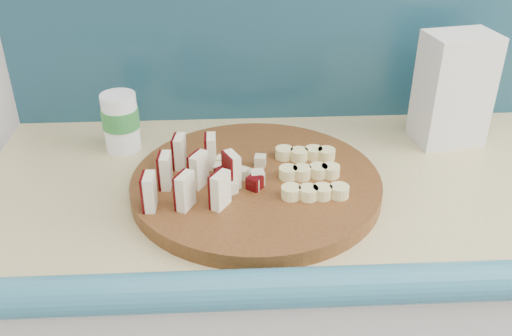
{
  "coord_description": "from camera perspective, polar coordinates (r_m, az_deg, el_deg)",
  "views": [
    {
      "loc": [
        -0.52,
        0.58,
        1.47
      ],
      "look_at": [
        -0.48,
        1.46,
        0.96
      ],
      "focal_mm": 40.0,
      "sensor_mm": 36.0,
      "label": 1
    }
  ],
  "objects": [
    {
      "name": "canister",
      "position": [
        1.19,
        -13.37,
        4.59
      ],
      "size": [
        0.08,
        0.08,
        0.12
      ],
      "rotation": [
        0.0,
        0.0,
        0.24
      ],
      "color": "white",
      "rests_on": "kitchen_counter"
    },
    {
      "name": "apple_wedges",
      "position": [
        1.0,
        -6.39,
        -0.46
      ],
      "size": [
        0.16,
        0.18,
        0.06
      ],
      "color": "#F9F0C7",
      "rests_on": "cutting_board"
    },
    {
      "name": "flour_bag",
      "position": [
        1.25,
        19.13,
        7.45
      ],
      "size": [
        0.15,
        0.12,
        0.23
      ],
      "primitive_type": "cube",
      "rotation": [
        0.0,
        0.0,
        0.18
      ],
      "color": "silver",
      "rests_on": "kitchen_counter"
    },
    {
      "name": "banana_slices",
      "position": [
        1.04,
        5.4,
        -0.37
      ],
      "size": [
        0.12,
        0.17,
        0.02
      ],
      "color": "#F5E895",
      "rests_on": "cutting_board"
    },
    {
      "name": "apple_chunks",
      "position": [
        1.03,
        -1.54,
        -0.47
      ],
      "size": [
        0.07,
        0.07,
        0.02
      ],
      "color": "beige",
      "rests_on": "cutting_board"
    },
    {
      "name": "cutting_board",
      "position": [
        1.04,
        -0.0,
        -1.62
      ],
      "size": [
        0.46,
        0.46,
        0.03
      ],
      "primitive_type": "cylinder",
      "rotation": [
        0.0,
        0.0,
        -0.02
      ],
      "color": "#4A2910",
      "rests_on": "kitchen_counter"
    }
  ]
}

